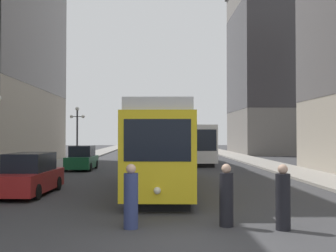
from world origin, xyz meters
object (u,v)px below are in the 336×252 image
Objects in this scene: lamp_post_left_far at (77,125)px; streetcar at (164,145)px; pedestrian_crossing_far at (226,197)px; pedestrian_on_sidewalk at (131,198)px; parked_car_left_mid at (29,175)px; parked_car_left_near at (82,159)px; pedestrian_crossing_near at (283,199)px; transit_bus at (193,142)px.

streetcar is at bearing -67.46° from lamp_post_left_far.
pedestrian_crossing_far is (1.63, -8.82, -1.27)m from streetcar.
lamp_post_left_far is (-6.78, 27.96, 2.71)m from pedestrian_on_sidewalk.
parked_car_left_near is at bearing 92.48° from parked_car_left_mid.
pedestrian_on_sidewalk is at bearing -76.37° from lamp_post_left_far.
pedestrian_on_sidewalk is at bearing -94.07° from streetcar.
lamp_post_left_far is at bearing -129.16° from pedestrian_crossing_near.
transit_bus is 6.43× the size of pedestrian_crossing_far.
parked_car_left_mid is 11.54m from pedestrian_crossing_near.
pedestrian_on_sidewalk is at bearing -75.02° from parked_car_left_near.
lamp_post_left_far is (-1.90, 8.11, 2.70)m from parked_car_left_near.
pedestrian_crossing_near is at bearing -35.72° from parked_car_left_mid.
pedestrian_crossing_near is (0.11, -27.30, -1.11)m from transit_bus.
parked_car_left_mid is at bearing -116.21° from transit_bus.
parked_car_left_near is 22.09m from pedestrian_crossing_near.
pedestrian_crossing_far is at bearing -71.13° from lamp_post_left_far.
transit_bus is 2.69× the size of parked_car_left_near.
parked_car_left_near is 13.00m from parked_car_left_mid.
streetcar is 18.25m from transit_bus.
pedestrian_crossing_near is (9.07, -20.14, -0.00)m from parked_car_left_near.
lamp_post_left_far is (-9.49, 27.76, 2.71)m from pedestrian_crossing_far.
pedestrian_crossing_far is at bearing 44.99° from pedestrian_on_sidewalk.
transit_bus is 27.33m from pedestrian_crossing_near.
streetcar reaches higher than pedestrian_crossing_near.
pedestrian_crossing_far is 2.72m from pedestrian_on_sidewalk.
transit_bus reaches higher than pedestrian_on_sidewalk.
parked_car_left_near is at bearing -126.14° from pedestrian_crossing_near.
pedestrian_crossing_near is 1.56m from pedestrian_crossing_far.
lamp_post_left_far is (-1.90, 21.11, 2.70)m from parked_car_left_mid.
pedestrian_crossing_far is at bearing -95.18° from transit_bus.
streetcar reaches higher than pedestrian_on_sidewalk.
streetcar is at bearing 123.97° from pedestrian_on_sidewalk.
parked_car_left_near is 0.83× the size of lamp_post_left_far.
streetcar is 20.56m from lamp_post_left_far.
parked_car_left_near reaches higher than pedestrian_crossing_far.
lamp_post_left_far is (-10.97, 28.25, 2.70)m from pedestrian_crossing_near.
pedestrian_on_sidewalk is (-2.71, -0.20, 0.01)m from pedestrian_crossing_far.
parked_car_left_near reaches higher than pedestrian_on_sidewalk.
parked_car_left_mid is (-5.96, -2.17, -1.26)m from streetcar.
pedestrian_on_sidewalk is at bearing -64.35° from pedestrian_crossing_near.
parked_car_left_mid is at bearing 166.27° from pedestrian_on_sidewalk.
pedestrian_on_sidewalk reaches higher than pedestrian_crossing_far.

